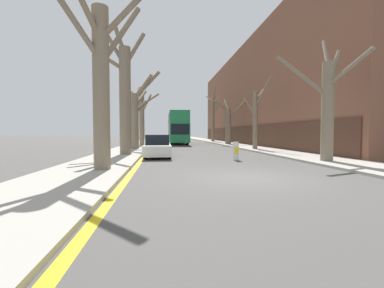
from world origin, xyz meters
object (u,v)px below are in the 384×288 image
(street_tree_left_2, at_px, (136,115))
(street_tree_right_3, at_px, (213,118))
(double_decker_bus, at_px, (178,126))
(parked_car_0, at_px, (158,147))
(street_tree_left_0, at_px, (102,77))
(street_tree_left_1, at_px, (125,95))
(street_tree_left_3, at_px, (142,115))
(street_tree_right_2, at_px, (228,123))
(traffic_bollard, at_px, (236,151))
(street_tree_right_1, at_px, (256,117))
(parked_car_1, at_px, (159,143))
(street_tree_right_0, at_px, (327,103))

(street_tree_left_2, height_order, street_tree_right_3, street_tree_right_3)
(double_decker_bus, height_order, parked_car_0, double_decker_bus)
(parked_car_0, bearing_deg, street_tree_left_0, -107.95)
(street_tree_left_2, bearing_deg, street_tree_left_1, -91.11)
(street_tree_left_3, height_order, street_tree_right_2, street_tree_left_3)
(traffic_bollard, bearing_deg, street_tree_left_0, -150.33)
(street_tree_left_2, relative_size, street_tree_right_1, 1.13)
(street_tree_right_2, xyz_separation_m, traffic_bollard, (-4.59, -19.33, -2.38))
(street_tree_left_0, relative_size, street_tree_right_2, 1.21)
(street_tree_left_0, height_order, parked_car_1, street_tree_left_0)
(street_tree_right_1, height_order, double_decker_bus, street_tree_right_1)
(street_tree_right_0, xyz_separation_m, traffic_bollard, (-4.44, 1.82, -2.65))
(double_decker_bus, bearing_deg, street_tree_right_3, 48.73)
(street_tree_left_2, bearing_deg, traffic_bollard, -56.65)
(street_tree_right_1, xyz_separation_m, double_decker_bus, (-6.44, 13.87, -0.53))
(street_tree_left_3, xyz_separation_m, street_tree_right_2, (11.32, 2.11, -0.89))
(street_tree_left_1, bearing_deg, street_tree_left_3, 89.47)
(street_tree_left_0, distance_m, street_tree_right_0, 11.32)
(street_tree_left_3, relative_size, parked_car_0, 1.54)
(street_tree_right_0, relative_size, double_decker_bus, 0.68)
(street_tree_right_1, relative_size, double_decker_bus, 0.63)
(traffic_bollard, bearing_deg, street_tree_left_2, 123.35)
(street_tree_right_1, xyz_separation_m, street_tree_right_3, (0.25, 21.50, 1.18))
(parked_car_1, bearing_deg, parked_car_0, -90.00)
(street_tree_left_1, distance_m, double_decker_bus, 19.39)
(street_tree_right_2, height_order, double_decker_bus, street_tree_right_2)
(street_tree_left_0, height_order, street_tree_left_1, street_tree_left_1)
(street_tree_left_3, xyz_separation_m, street_tree_right_3, (11.36, 12.83, 0.42))
(street_tree_left_2, relative_size, street_tree_right_3, 0.75)
(double_decker_bus, bearing_deg, street_tree_left_0, -99.99)
(street_tree_right_0, height_order, street_tree_right_1, street_tree_right_0)
(street_tree_right_1, height_order, parked_car_0, street_tree_right_1)
(street_tree_right_2, bearing_deg, street_tree_right_0, -90.39)
(street_tree_left_1, height_order, traffic_bollard, street_tree_left_1)
(street_tree_left_2, bearing_deg, street_tree_right_2, 38.81)
(street_tree_left_2, height_order, street_tree_right_0, street_tree_left_2)
(street_tree_right_2, bearing_deg, parked_car_1, -130.95)
(street_tree_left_3, relative_size, street_tree_right_1, 1.08)
(parked_car_1, bearing_deg, street_tree_left_3, 104.18)
(street_tree_right_1, relative_size, street_tree_right_3, 0.66)
(street_tree_left_0, xyz_separation_m, street_tree_left_2, (-0.05, 14.03, -0.52))
(street_tree_left_3, height_order, parked_car_0, street_tree_left_3)
(street_tree_left_0, xyz_separation_m, double_decker_bus, (4.62, 26.21, -1.33))
(street_tree_right_2, relative_size, traffic_bollard, 5.99)
(street_tree_left_2, height_order, street_tree_right_1, street_tree_left_2)
(traffic_bollard, bearing_deg, street_tree_right_0, -22.33)
(double_decker_bus, bearing_deg, traffic_bollard, -84.73)
(street_tree_right_1, bearing_deg, parked_car_1, 178.64)
(street_tree_right_2, distance_m, parked_car_0, 19.16)
(parked_car_0, bearing_deg, double_decker_bus, 82.72)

